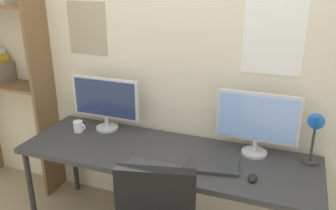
# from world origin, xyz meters

# --- Properties ---
(wall_back) EXTENTS (4.55, 0.11, 2.60)m
(wall_back) POSITION_xyz_m (0.00, 1.02, 1.30)
(wall_back) COLOR beige
(wall_back) RESTS_ON ground_plane
(desk) EXTENTS (2.15, 0.68, 0.74)m
(desk) POSITION_xyz_m (0.00, 0.60, 0.69)
(desk) COLOR #333333
(desk) RESTS_ON ground_plane
(monitor_left) EXTENTS (0.58, 0.18, 0.44)m
(monitor_left) POSITION_xyz_m (-0.60, 0.81, 0.99)
(monitor_left) COLOR silver
(monitor_left) RESTS_ON desk
(monitor_right) EXTENTS (0.57, 0.18, 0.46)m
(monitor_right) POSITION_xyz_m (0.60, 0.81, 1.00)
(monitor_right) COLOR silver
(monitor_right) RESTS_ON desk
(desk_lamp) EXTENTS (0.11, 0.15, 0.40)m
(desk_lamp) POSITION_xyz_m (0.97, 0.79, 1.01)
(desk_lamp) COLOR #333333
(desk_lamp) RESTS_ON desk
(keyboard_main) EXTENTS (0.37, 0.13, 0.02)m
(keyboard_main) POSITION_xyz_m (0.00, 0.37, 0.75)
(keyboard_main) COLOR #38383D
(keyboard_main) RESTS_ON desk
(computer_mouse) EXTENTS (0.06, 0.10, 0.03)m
(computer_mouse) POSITION_xyz_m (0.64, 0.46, 0.76)
(computer_mouse) COLOR black
(computer_mouse) RESTS_ON desk
(laptop_closed) EXTENTS (0.36, 0.28, 0.02)m
(laptop_closed) POSITION_xyz_m (0.37, 0.53, 0.75)
(laptop_closed) COLOR #2D2D2D
(laptop_closed) RESTS_ON desk
(coffee_mug) EXTENTS (0.11, 0.08, 0.09)m
(coffee_mug) POSITION_xyz_m (-0.79, 0.68, 0.79)
(coffee_mug) COLOR white
(coffee_mug) RESTS_ON desk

